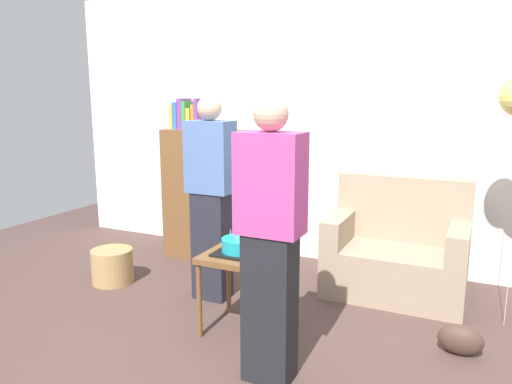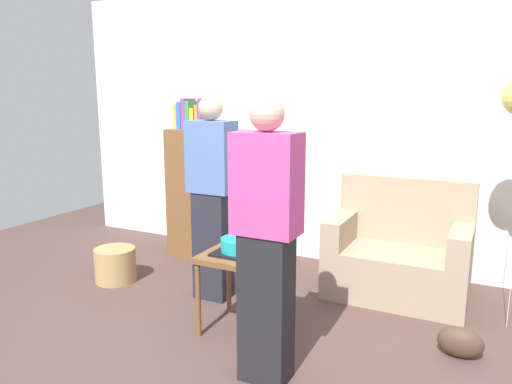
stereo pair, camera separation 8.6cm
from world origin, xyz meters
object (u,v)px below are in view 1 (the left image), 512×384
(bookshelf, at_px, (204,192))
(birthday_cake, at_px, (240,246))
(person_blowing_candles, at_px, (211,198))
(side_table, at_px, (241,265))
(person_holding_cake, at_px, (270,242))
(wicker_basket, at_px, (112,266))
(handbag, at_px, (461,340))
(couch, at_px, (397,254))

(bookshelf, distance_m, birthday_cake, 1.65)
(birthday_cake, bearing_deg, person_blowing_candles, 138.90)
(side_table, xyz_separation_m, person_blowing_candles, (-0.47, 0.41, 0.35))
(person_holding_cake, relative_size, wicker_basket, 4.53)
(person_blowing_candles, distance_m, handbag, 2.03)
(side_table, bearing_deg, person_holding_cake, -47.55)
(bookshelf, xyz_separation_m, person_blowing_candles, (0.59, -0.86, 0.15))
(bookshelf, bearing_deg, birthday_cake, -50.26)
(bookshelf, bearing_deg, side_table, -50.26)
(couch, xyz_separation_m, wicker_basket, (-2.30, -0.84, -0.19))
(birthday_cake, height_order, handbag, birthday_cake)
(bookshelf, xyz_separation_m, side_table, (1.05, -1.27, -0.20))
(birthday_cake, bearing_deg, couch, 52.76)
(person_holding_cake, height_order, wicker_basket, person_holding_cake)
(birthday_cake, distance_m, handbag, 1.54)
(couch, relative_size, bookshelf, 0.69)
(person_blowing_candles, bearing_deg, bookshelf, 110.43)
(handbag, bearing_deg, side_table, -168.26)
(person_holding_cake, bearing_deg, birthday_cake, -29.24)
(bookshelf, distance_m, side_table, 1.66)
(side_table, distance_m, handbag, 1.50)
(side_table, height_order, handbag, side_table)
(bookshelf, height_order, person_blowing_candles, person_blowing_candles)
(couch, distance_m, birthday_cake, 1.47)
(couch, xyz_separation_m, person_holding_cake, (-0.45, -1.61, 0.49))
(side_table, bearing_deg, bookshelf, 129.74)
(person_holding_cake, relative_size, handbag, 5.82)
(person_blowing_candles, relative_size, handbag, 5.82)
(birthday_cake, bearing_deg, bookshelf, 129.74)
(birthday_cake, bearing_deg, handbag, 11.74)
(person_holding_cake, bearing_deg, side_table, -29.24)
(person_blowing_candles, xyz_separation_m, handbag, (1.89, -0.11, -0.73))
(bookshelf, relative_size, side_table, 2.83)
(wicker_basket, height_order, handbag, wicker_basket)
(side_table, bearing_deg, couch, 52.76)
(side_table, height_order, wicker_basket, side_table)
(bookshelf, bearing_deg, handbag, -21.44)
(person_blowing_candles, height_order, person_holding_cake, same)
(wicker_basket, bearing_deg, birthday_cake, -12.24)
(side_table, bearing_deg, handbag, 11.74)
(person_holding_cake, xyz_separation_m, handbag, (1.00, 0.76, -0.73))
(couch, bearing_deg, handbag, -57.07)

